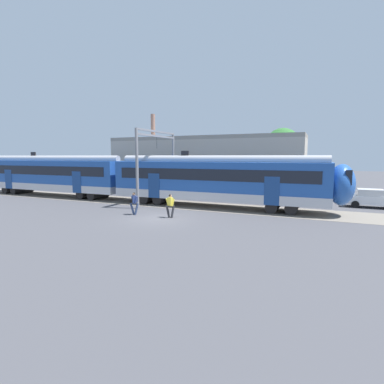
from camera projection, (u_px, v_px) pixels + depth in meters
ground_plane at (159, 218)px, 20.70m from camera, size 160.00×160.00×0.00m
track_bed at (109, 199)px, 29.65m from camera, size 80.00×4.40×0.01m
commuter_train at (130, 178)px, 28.39m from camera, size 38.05×3.07×4.73m
pedestrian_navy at (135, 201)px, 21.81m from camera, size 0.69×0.50×1.67m
pedestrian_yellow at (170, 204)px, 20.75m from camera, size 0.63×0.59×1.67m
parked_car_white at (371, 198)px, 24.89m from camera, size 4.04×1.84×1.54m
catenary_gantry at (157, 156)px, 26.95m from camera, size 0.24×6.64×6.53m
background_building at (203, 166)px, 33.44m from camera, size 21.43×5.00×9.20m
street_tree_right at (282, 146)px, 30.63m from camera, size 3.67×3.67×7.13m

